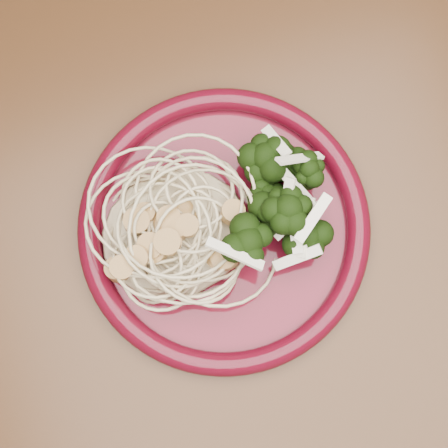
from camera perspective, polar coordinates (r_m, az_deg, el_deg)
dining_table at (r=0.63m, az=6.47°, el=5.00°), size 1.20×0.80×0.75m
dinner_plate at (r=0.50m, az=-0.00°, el=-0.25°), size 0.28×0.28×0.02m
spaghetti_pile at (r=0.50m, az=-4.56°, el=-0.61°), size 0.14×0.13×0.03m
scallop_cluster at (r=0.46m, az=-4.87°, el=0.13°), size 0.13×0.13×0.04m
broccoli_pile at (r=0.49m, az=5.64°, el=0.89°), size 0.10×0.14×0.04m
onion_garnish at (r=0.46m, az=5.98°, el=1.63°), size 0.07×0.09×0.04m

